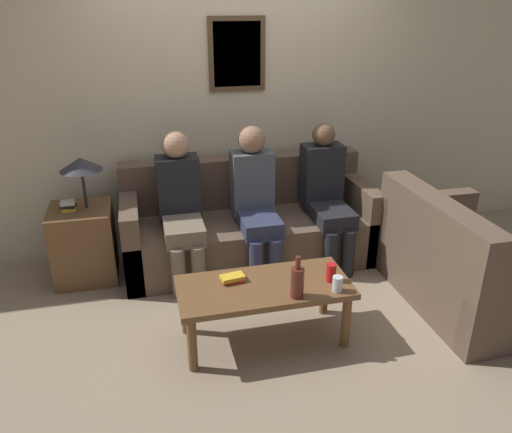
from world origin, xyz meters
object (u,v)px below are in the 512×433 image
object	(u,v)px
couch_side	(461,267)
person_left	(180,203)
coffee_table	(264,293)
drinking_glass	(337,284)
wine_bottle	(297,282)
couch_main	(248,226)
person_middle	(255,196)
person_right	(326,191)

from	to	relation	value
couch_side	person_left	distance (m)	2.20
coffee_table	drinking_glass	distance (m)	0.48
wine_bottle	drinking_glass	size ratio (longest dim) A/B	2.72
couch_main	couch_side	distance (m)	1.75
couch_main	person_middle	bearing A→B (deg)	-84.53
drinking_glass	person_middle	distance (m)	1.22
person_left	person_right	distance (m)	1.23
couch_main	couch_side	xyz separation A→B (m)	(1.37, -1.08, 0.00)
wine_bottle	person_middle	world-z (taller)	person_middle
wine_bottle	person_right	distance (m)	1.37
couch_main	drinking_glass	xyz separation A→B (m)	(0.27, -1.36, 0.18)
wine_bottle	person_middle	xyz separation A→B (m)	(0.02, 1.18, 0.11)
coffee_table	wine_bottle	distance (m)	0.30
couch_main	couch_side	bearing A→B (deg)	-38.08
couch_side	person_right	size ratio (longest dim) A/B	1.12
coffee_table	couch_main	bearing A→B (deg)	82.15
person_left	coffee_table	bearing A→B (deg)	-67.53
couch_main	drinking_glass	size ratio (longest dim) A/B	20.60
drinking_glass	person_left	size ratio (longest dim) A/B	0.09
couch_side	wine_bottle	world-z (taller)	couch_side
person_left	person_middle	distance (m)	0.61
drinking_glass	couch_side	bearing A→B (deg)	14.35
couch_side	person_middle	size ratio (longest dim) A/B	1.10
wine_bottle	person_left	bearing A→B (deg)	115.87
coffee_table	person_middle	bearing A→B (deg)	79.81
wine_bottle	drinking_glass	xyz separation A→B (m)	(0.27, 0.00, -0.05)
person_right	couch_side	bearing A→B (deg)	-51.75
couch_side	wine_bottle	bearing A→B (deg)	101.65
wine_bottle	person_middle	size ratio (longest dim) A/B	0.23
wine_bottle	person_right	bearing A→B (deg)	61.92
coffee_table	person_middle	distance (m)	1.05
couch_main	person_left	bearing A→B (deg)	-165.76
coffee_table	person_right	world-z (taller)	person_right
coffee_table	wine_bottle	bearing A→B (deg)	-48.47
coffee_table	person_middle	size ratio (longest dim) A/B	0.94
person_left	couch_main	bearing A→B (deg)	14.24
couch_main	drinking_glass	distance (m)	1.40
couch_side	person_middle	world-z (taller)	person_middle
coffee_table	wine_bottle	world-z (taller)	wine_bottle
wine_bottle	person_right	world-z (taller)	person_right
couch_main	drinking_glass	bearing A→B (deg)	-78.89
couch_main	person_right	world-z (taller)	person_right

